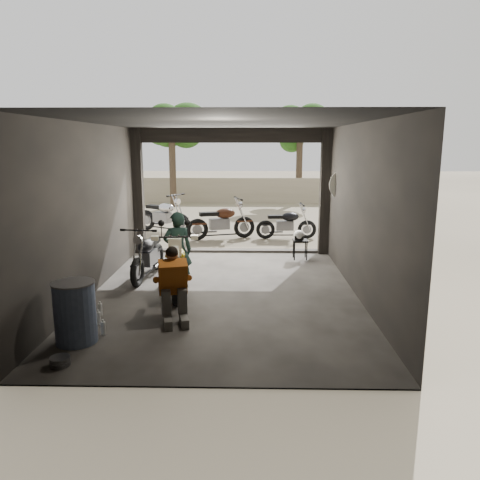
{
  "coord_description": "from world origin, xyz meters",
  "views": [
    {
      "loc": [
        0.5,
        -8.52,
        2.84
      ],
      "look_at": [
        0.29,
        0.6,
        0.94
      ],
      "focal_mm": 35.0,
      "sensor_mm": 36.0,
      "label": 1
    }
  ],
  "objects_px": {
    "outside_bike_a": "(163,213)",
    "stool": "(300,243)",
    "rider": "(178,250)",
    "mechanic": "(174,287)",
    "outside_bike_c": "(286,221)",
    "helmet": "(299,235)",
    "main_bike": "(177,262)",
    "sign_post": "(344,200)",
    "oil_drum": "(75,313)",
    "left_bike": "(148,252)",
    "outside_bike_b": "(221,219)"
  },
  "relations": [
    {
      "from": "rider",
      "to": "mechanic",
      "type": "bearing_deg",
      "value": 83.22
    },
    {
      "from": "mechanic",
      "to": "helmet",
      "type": "relative_size",
      "value": 4.24
    },
    {
      "from": "outside_bike_c",
      "to": "sign_post",
      "type": "distance_m",
      "value": 3.08
    },
    {
      "from": "rider",
      "to": "outside_bike_c",
      "type": "bearing_deg",
      "value": -130.44
    },
    {
      "from": "mechanic",
      "to": "stool",
      "type": "xyz_separation_m",
      "value": [
        2.44,
        4.21,
        -0.16
      ]
    },
    {
      "from": "left_bike",
      "to": "outside_bike_b",
      "type": "bearing_deg",
      "value": 78.57
    },
    {
      "from": "main_bike",
      "to": "oil_drum",
      "type": "distance_m",
      "value": 2.57
    },
    {
      "from": "rider",
      "to": "oil_drum",
      "type": "height_order",
      "value": "rider"
    },
    {
      "from": "main_bike",
      "to": "mechanic",
      "type": "relative_size",
      "value": 1.6
    },
    {
      "from": "outside_bike_c",
      "to": "oil_drum",
      "type": "bearing_deg",
      "value": 152.11
    },
    {
      "from": "outside_bike_b",
      "to": "outside_bike_a",
      "type": "bearing_deg",
      "value": 42.66
    },
    {
      "from": "outside_bike_b",
      "to": "rider",
      "type": "xyz_separation_m",
      "value": [
        -0.55,
        -4.84,
        0.15
      ]
    },
    {
      "from": "outside_bike_b",
      "to": "outside_bike_c",
      "type": "xyz_separation_m",
      "value": [
        1.95,
        0.1,
        -0.08
      ]
    },
    {
      "from": "mechanic",
      "to": "sign_post",
      "type": "bearing_deg",
      "value": 35.48
    },
    {
      "from": "outside_bike_a",
      "to": "rider",
      "type": "xyz_separation_m",
      "value": [
        1.38,
        -5.94,
        0.14
      ]
    },
    {
      "from": "oil_drum",
      "to": "sign_post",
      "type": "height_order",
      "value": "sign_post"
    },
    {
      "from": "left_bike",
      "to": "mechanic",
      "type": "height_order",
      "value": "mechanic"
    },
    {
      "from": "outside_bike_a",
      "to": "helmet",
      "type": "relative_size",
      "value": 6.73
    },
    {
      "from": "main_bike",
      "to": "sign_post",
      "type": "bearing_deg",
      "value": 28.09
    },
    {
      "from": "outside_bike_a",
      "to": "rider",
      "type": "height_order",
      "value": "rider"
    },
    {
      "from": "stool",
      "to": "sign_post",
      "type": "distance_m",
      "value": 1.47
    },
    {
      "from": "main_bike",
      "to": "outside_bike_c",
      "type": "height_order",
      "value": "main_bike"
    },
    {
      "from": "outside_bike_c",
      "to": "stool",
      "type": "height_order",
      "value": "outside_bike_c"
    },
    {
      "from": "mechanic",
      "to": "oil_drum",
      "type": "distance_m",
      "value": 1.53
    },
    {
      "from": "mechanic",
      "to": "outside_bike_c",
      "type": "bearing_deg",
      "value": 57.0
    },
    {
      "from": "outside_bike_a",
      "to": "mechanic",
      "type": "height_order",
      "value": "outside_bike_a"
    },
    {
      "from": "left_bike",
      "to": "sign_post",
      "type": "distance_m",
      "value": 4.76
    },
    {
      "from": "rider",
      "to": "oil_drum",
      "type": "distance_m",
      "value": 2.87
    },
    {
      "from": "mechanic",
      "to": "helmet",
      "type": "distance_m",
      "value": 4.81
    },
    {
      "from": "outside_bike_c",
      "to": "mechanic",
      "type": "height_order",
      "value": "mechanic"
    },
    {
      "from": "left_bike",
      "to": "oil_drum",
      "type": "xyz_separation_m",
      "value": [
        -0.31,
        -3.36,
        -0.12
      ]
    },
    {
      "from": "main_bike",
      "to": "mechanic",
      "type": "height_order",
      "value": "main_bike"
    },
    {
      "from": "main_bike",
      "to": "left_bike",
      "type": "xyz_separation_m",
      "value": [
        -0.78,
        1.04,
        -0.05
      ]
    },
    {
      "from": "outside_bike_a",
      "to": "outside_bike_c",
      "type": "xyz_separation_m",
      "value": [
        3.89,
        -1.0,
        -0.1
      ]
    },
    {
      "from": "outside_bike_b",
      "to": "outside_bike_c",
      "type": "distance_m",
      "value": 1.96
    },
    {
      "from": "left_bike",
      "to": "sign_post",
      "type": "height_order",
      "value": "sign_post"
    },
    {
      "from": "outside_bike_a",
      "to": "stool",
      "type": "distance_m",
      "value": 5.38
    },
    {
      "from": "outside_bike_a",
      "to": "rider",
      "type": "bearing_deg",
      "value": -135.16
    },
    {
      "from": "mechanic",
      "to": "helmet",
      "type": "xyz_separation_m",
      "value": [
        2.4,
        4.16,
        0.04
      ]
    },
    {
      "from": "outside_bike_a",
      "to": "outside_bike_c",
      "type": "relative_size",
      "value": 1.18
    },
    {
      "from": "main_bike",
      "to": "oil_drum",
      "type": "bearing_deg",
      "value": -122.44
    },
    {
      "from": "outside_bike_c",
      "to": "helmet",
      "type": "height_order",
      "value": "outside_bike_c"
    },
    {
      "from": "oil_drum",
      "to": "main_bike",
      "type": "bearing_deg",
      "value": 64.78
    },
    {
      "from": "helmet",
      "to": "oil_drum",
      "type": "distance_m",
      "value": 6.2
    },
    {
      "from": "mechanic",
      "to": "oil_drum",
      "type": "height_order",
      "value": "mechanic"
    },
    {
      "from": "oil_drum",
      "to": "sign_post",
      "type": "distance_m",
      "value": 6.89
    },
    {
      "from": "helmet",
      "to": "main_bike",
      "type": "bearing_deg",
      "value": -114.31
    },
    {
      "from": "rider",
      "to": "helmet",
      "type": "height_order",
      "value": "rider"
    },
    {
      "from": "rider",
      "to": "oil_drum",
      "type": "xyz_separation_m",
      "value": [
        -1.07,
        -2.65,
        -0.32
      ]
    },
    {
      "from": "outside_bike_b",
      "to": "outside_bike_c",
      "type": "height_order",
      "value": "outside_bike_b"
    }
  ]
}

